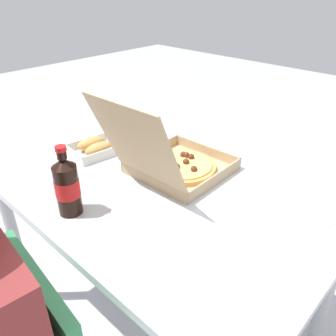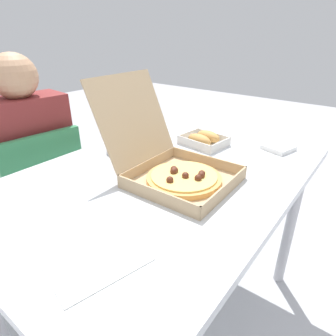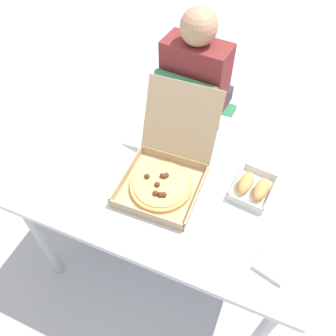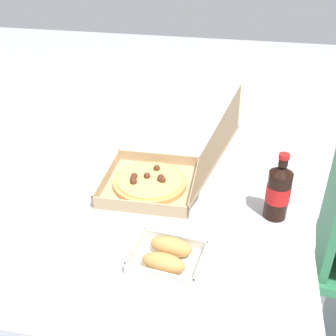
{
  "view_description": "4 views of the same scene",
  "coord_description": "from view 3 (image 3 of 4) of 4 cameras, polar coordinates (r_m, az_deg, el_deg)",
  "views": [
    {
      "loc": [
        -0.73,
        0.73,
        1.4
      ],
      "look_at": [
        0.02,
        -0.06,
        0.77
      ],
      "focal_mm": 36.46,
      "sensor_mm": 36.0,
      "label": 1
    },
    {
      "loc": [
        -0.72,
        -0.59,
        1.23
      ],
      "look_at": [
        0.01,
        -0.01,
        0.78
      ],
      "focal_mm": 30.64,
      "sensor_mm": 36.0,
      "label": 2
    },
    {
      "loc": [
        0.34,
        -0.85,
        1.88
      ],
      "look_at": [
        -0.0,
        -0.04,
        0.83
      ],
      "focal_mm": 35.9,
      "sensor_mm": 36.0,
      "label": 3
    },
    {
      "loc": [
        1.14,
        0.2,
        1.57
      ],
      "look_at": [
        -0.04,
        -0.04,
        0.82
      ],
      "focal_mm": 43.96,
      "sensor_mm": 36.0,
      "label": 4
    }
  ],
  "objects": [
    {
      "name": "cola_bottle",
      "position": [
        1.58,
        7.67,
        9.21
      ],
      "size": [
        0.07,
        0.07,
        0.22
      ],
      "color": "black",
      "rests_on": "dining_table"
    },
    {
      "name": "pizza_box_open",
      "position": [
        1.38,
        -0.56,
        -0.91
      ],
      "size": [
        0.33,
        0.45,
        0.34
      ],
      "color": "tan",
      "rests_on": "dining_table"
    },
    {
      "name": "dining_table",
      "position": [
        1.51,
        0.77,
        -2.6
      ],
      "size": [
        1.25,
        0.86,
        0.76
      ],
      "color": "silver",
      "rests_on": "ground_plane"
    },
    {
      "name": "napkin_pile",
      "position": [
        1.27,
        17.52,
        -15.33
      ],
      "size": [
        0.14,
        0.14,
        0.02
      ],
      "primitive_type": "cube",
      "rotation": [
        0.0,
        0.0,
        -0.27
      ],
      "color": "white",
      "rests_on": "dining_table"
    },
    {
      "name": "ground_plane",
      "position": [
        2.09,
        0.58,
        -13.79
      ],
      "size": [
        10.0,
        10.0,
        0.0
      ],
      "primitive_type": "plane",
      "color": "#B2B2B7"
    },
    {
      "name": "diner_person",
      "position": [
        2.03,
        5.15,
        14.07
      ],
      "size": [
        0.38,
        0.43,
        1.15
      ],
      "color": "#333847",
      "rests_on": "ground_plane"
    },
    {
      "name": "chair",
      "position": [
        2.12,
        4.08,
        8.75
      ],
      "size": [
        0.44,
        0.44,
        0.83
      ],
      "color": "#338451",
      "rests_on": "ground_plane"
    },
    {
      "name": "bread_side_box",
      "position": [
        1.41,
        14.26,
        -3.13
      ],
      "size": [
        0.17,
        0.21,
        0.06
      ],
      "color": "white",
      "rests_on": "dining_table"
    },
    {
      "name": "paper_menu",
      "position": [
        1.52,
        -16.89,
        0.05
      ],
      "size": [
        0.24,
        0.19,
        0.0
      ],
      "primitive_type": "cube",
      "rotation": [
        0.0,
        0.0,
        -0.24
      ],
      "color": "white",
      "rests_on": "dining_table"
    }
  ]
}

